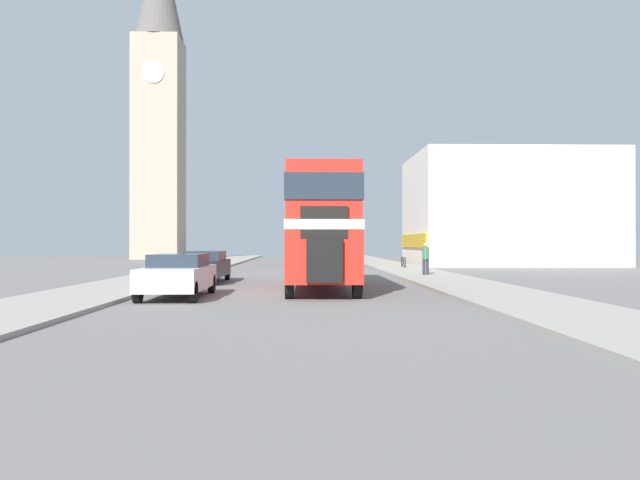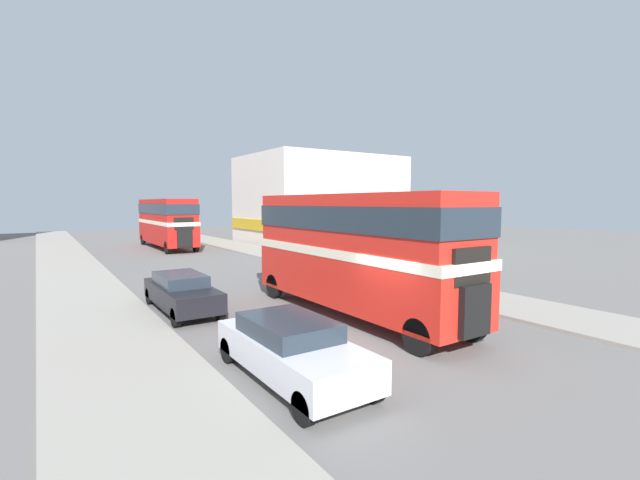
# 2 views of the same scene
# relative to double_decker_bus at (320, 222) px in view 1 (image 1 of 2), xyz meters

# --- Properties ---
(ground_plane) EXTENTS (120.00, 120.00, 0.00)m
(ground_plane) POSITION_rel_double_decker_bus_xyz_m (-0.98, -2.95, -2.55)
(ground_plane) COLOR slate
(sidewalk_right) EXTENTS (3.50, 120.00, 0.12)m
(sidewalk_right) POSITION_rel_double_decker_bus_xyz_m (5.77, -2.95, -2.49)
(sidewalk_right) COLOR gray
(sidewalk_right) RESTS_ON ground_plane
(sidewalk_left) EXTENTS (3.50, 120.00, 0.12)m
(sidewalk_left) POSITION_rel_double_decker_bus_xyz_m (-7.73, -2.95, -2.49)
(sidewalk_left) COLOR gray
(sidewalk_left) RESTS_ON ground_plane
(double_decker_bus) EXTENTS (2.43, 10.13, 4.30)m
(double_decker_bus) POSITION_rel_double_decker_bus_xyz_m (0.00, 0.00, 0.00)
(double_decker_bus) COLOR red
(double_decker_bus) RESTS_ON ground_plane
(bus_distant) EXTENTS (2.56, 11.03, 4.32)m
(bus_distant) POSITION_rel_double_decker_bus_xyz_m (0.26, 27.12, 0.01)
(bus_distant) COLOR red
(bus_distant) RESTS_ON ground_plane
(car_parked_near) EXTENTS (1.80, 4.54, 1.39)m
(car_parked_near) POSITION_rel_double_decker_bus_xyz_m (-4.63, -3.63, -1.81)
(car_parked_near) COLOR silver
(car_parked_near) RESTS_ON ground_plane
(car_parked_mid) EXTENTS (1.69, 4.69, 1.39)m
(car_parked_mid) POSITION_rel_double_decker_bus_xyz_m (-4.96, 3.94, -1.81)
(car_parked_mid) COLOR black
(car_parked_mid) RESTS_ON ground_plane
(pedestrian_walking) EXTENTS (0.33, 0.33, 1.64)m
(pedestrian_walking) POSITION_rel_double_decker_bus_xyz_m (5.61, 8.00, -1.50)
(pedestrian_walking) COLOR #282833
(pedestrian_walking) RESTS_ON sidewalk_right
(bicycle_on_pavement) EXTENTS (0.05, 1.76, 0.78)m
(bicycle_on_pavement) POSITION_rel_double_decker_bus_xyz_m (6.01, 17.59, -2.06)
(bicycle_on_pavement) COLOR black
(bicycle_on_pavement) RESTS_ON sidewalk_right
(church_tower) EXTENTS (5.17, 5.17, 35.99)m
(church_tower) POSITION_rel_double_decker_bus_xyz_m (-16.25, 43.78, 15.85)
(church_tower) COLOR tan
(church_tower) RESTS_ON ground_plane
(shop_building_block) EXTENTS (14.88, 11.55, 8.70)m
(shop_building_block) POSITION_rel_double_decker_bus_xyz_m (15.52, 25.65, 1.80)
(shop_building_block) COLOR silver
(shop_building_block) RESTS_ON ground_plane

